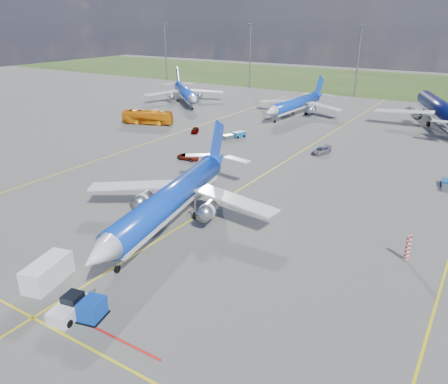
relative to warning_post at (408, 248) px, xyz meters
The scene contains 18 objects.
ground 27.24m from the warning_post, 162.90° to the right, with size 400.00×400.00×0.00m, color #51514F.
grass_strip 144.37m from the warning_post, 100.38° to the left, with size 400.00×80.00×0.01m, color #2D4719.
taxiway_lines 32.52m from the warning_post, 142.66° to the left, with size 60.25×160.00×0.02m.
floodlight_masts 103.84m from the warning_post, 98.91° to the left, with size 202.20×0.50×22.70m.
warning_post is the anchor object (origin of this frame).
bg_jet_nw 100.03m from the warning_post, 140.63° to the left, with size 26.81×35.19×9.22m, color #0D3ABD, non-canonical shape.
bg_jet_nnw 76.04m from the warning_post, 122.47° to the left, with size 25.85×33.92×8.88m, color #0D3ABD, non-canonical shape.
bg_jet_n 73.40m from the warning_post, 95.27° to the left, with size 33.12×43.47×11.39m, color #080D42, non-canonical shape.
main_airliner 28.27m from the warning_post, 167.04° to the right, with size 28.67×37.63×9.86m, color #0D3ABD, non-canonical shape.
pushback_tug 34.92m from the warning_post, 132.22° to the right, with size 2.73×5.58×1.85m.
uld_container 33.06m from the warning_post, 130.56° to the right, with size 1.79×2.24×1.79m, color #0C3CB1.
service_van 37.76m from the warning_post, 141.35° to the right, with size 2.38×5.40×2.38m, color white.
apron_bus 76.37m from the warning_post, 152.67° to the left, with size 2.94×12.56×3.50m, color orange.
service_car_a 62.67m from the warning_post, 147.18° to the left, with size 1.51×3.75×1.28m, color #999999.
service_car_b 44.88m from the warning_post, 158.40° to the left, with size 1.90×4.13×1.15m, color #999999.
service_car_c 40.06m from the warning_post, 123.47° to the left, with size 1.91×4.70×1.36m, color #999999.
baggage_tug_c 54.94m from the warning_post, 140.64° to the left, with size 3.38×5.70×1.25m.
baggage_tug_e 26.40m from the warning_post, 88.28° to the left, with size 1.69×4.55×1.00m.
Camera 1 is at (31.16, -37.86, 24.70)m, focal length 35.00 mm.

